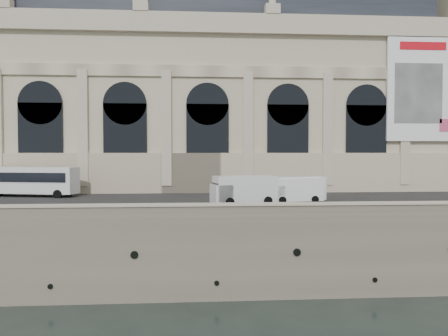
% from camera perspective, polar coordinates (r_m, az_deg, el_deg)
% --- Properties ---
extents(ground, '(260.00, 260.00, 0.00)m').
position_cam_1_polar(ground, '(34.18, 6.05, -16.81)').
color(ground, black).
rests_on(ground, ground).
extents(quay, '(160.00, 70.00, 6.00)m').
position_cam_1_polar(quay, '(67.58, 0.90, -4.81)').
color(quay, gray).
rests_on(quay, ground).
extents(street, '(160.00, 24.00, 0.06)m').
position_cam_1_polar(street, '(46.48, 3.08, -4.16)').
color(street, '#2D2D2D').
rests_on(street, quay).
extents(parapet, '(160.00, 1.40, 1.21)m').
position_cam_1_polar(parapet, '(33.24, 5.91, -5.61)').
color(parapet, gray).
rests_on(parapet, quay).
extents(museum, '(69.00, 18.70, 29.10)m').
position_cam_1_polar(museum, '(63.33, -4.25, 9.90)').
color(museum, beige).
rests_on(museum, quay).
extents(bus_left, '(11.77, 4.82, 3.40)m').
position_cam_1_polar(bus_left, '(54.36, -24.27, -1.46)').
color(bus_left, silver).
rests_on(bus_left, quay).
extents(van_b, '(6.60, 3.69, 2.77)m').
position_cam_1_polar(van_b, '(42.21, 2.26, -2.89)').
color(van_b, silver).
rests_on(van_b, quay).
extents(van_c, '(5.77, 2.88, 2.46)m').
position_cam_1_polar(van_c, '(44.43, 8.85, -2.88)').
color(van_c, white).
rests_on(van_c, quay).
extents(box_truck, '(6.63, 3.57, 2.55)m').
position_cam_1_polar(box_truck, '(45.24, 9.34, -2.76)').
color(box_truck, silver).
rests_on(box_truck, quay).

